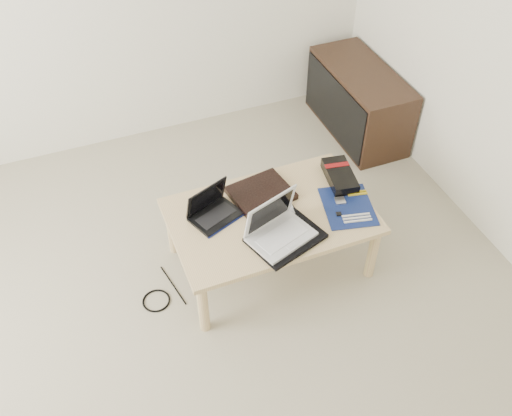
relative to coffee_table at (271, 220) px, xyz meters
name	(u,v)px	position (x,y,z in m)	size (l,w,h in m)	color
ground	(184,365)	(-0.67, -0.47, -0.35)	(4.00, 4.00, 0.00)	#BAB197
room_shell	(135,79)	(-0.67, -0.47, 1.32)	(4.20, 4.20, 2.70)	white
coffee_table	(271,220)	(0.00, 0.00, 0.00)	(1.10, 0.70, 0.40)	#DAC383
media_cabinet	(358,101)	(1.10, 0.98, -0.10)	(0.41, 0.90, 0.50)	#3C2418
book	(261,193)	(0.01, 0.16, 0.06)	(0.37, 0.32, 0.03)	black
netbook	(213,210)	(-0.30, 0.11, 0.09)	(0.31, 0.27, 0.19)	black
tablet	(268,207)	(0.00, 0.05, 0.06)	(0.28, 0.22, 0.01)	black
remote	(287,204)	(0.11, 0.03, 0.06)	(0.08, 0.23, 0.02)	silver
neoprene_sleeve	(286,238)	(0.00, -0.20, 0.06)	(0.37, 0.27, 0.02)	black
white_laptop	(278,228)	(-0.03, -0.17, 0.12)	(0.38, 0.32, 0.23)	silver
motherboard	(348,206)	(0.42, -0.11, 0.05)	(0.34, 0.39, 0.02)	#0D1853
gpu_box	(340,176)	(0.48, 0.11, 0.08)	(0.19, 0.31, 0.06)	black
cable_coil	(264,221)	(-0.06, -0.04, 0.05)	(0.10, 0.10, 0.01)	black
floor_cable_coil	(156,301)	(-0.70, -0.03, -0.35)	(0.16, 0.16, 0.01)	black
floor_cable_trail	(173,285)	(-0.58, 0.04, -0.35)	(0.01, 0.01, 0.32)	black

